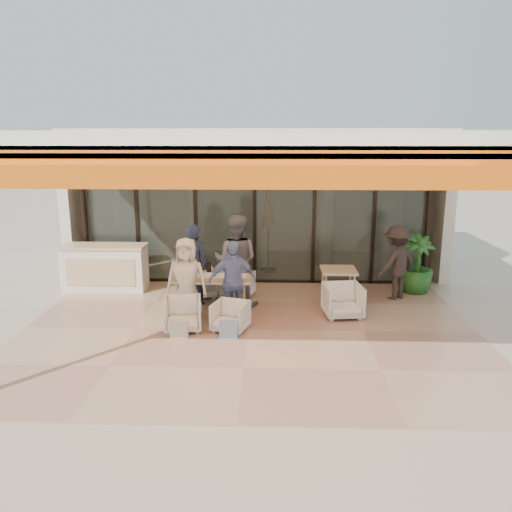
{
  "coord_description": "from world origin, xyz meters",
  "views": [
    {
      "loc": [
        0.4,
        -8.24,
        3.33
      ],
      "look_at": [
        0.1,
        0.9,
        1.15
      ],
      "focal_mm": 35.0,
      "sensor_mm": 36.0,
      "label": 1
    }
  ],
  "objects": [
    {
      "name": "standing_woman",
      "position": [
        2.99,
        1.9,
        0.79
      ],
      "size": [
        1.17,
        1.07,
        1.58
      ],
      "primitive_type": "imported",
      "rotation": [
        0.0,
        0.0,
        3.77
      ],
      "color": "black",
      "rests_on": "ground"
    },
    {
      "name": "diner_navy",
      "position": [
        -1.16,
        1.4,
        0.84
      ],
      "size": [
        0.7,
        0.56,
        1.67
      ],
      "primitive_type": "imported",
      "rotation": [
        0.0,
        0.0,
        2.85
      ],
      "color": "#192238",
      "rests_on": "ground"
    },
    {
      "name": "tote_bag_blue",
      "position": [
        -0.32,
        -0.4,
        0.17
      ],
      "size": [
        0.3,
        0.1,
        0.34
      ],
      "primitive_type": "cube",
      "color": "#99BFD8",
      "rests_on": "ground"
    },
    {
      "name": "side_table",
      "position": [
        1.75,
        1.52,
        0.64
      ],
      "size": [
        0.7,
        0.7,
        0.74
      ],
      "color": "tan",
      "rests_on": "ground"
    },
    {
      "name": "terrace_structure",
      "position": [
        0.0,
        -0.26,
        3.25
      ],
      "size": [
        8.0,
        6.0,
        3.4
      ],
      "color": "silver",
      "rests_on": "ground"
    },
    {
      "name": "host_counter",
      "position": [
        -3.29,
        2.3,
        0.53
      ],
      "size": [
        1.85,
        0.65,
        1.04
      ],
      "color": "silver",
      "rests_on": "ground"
    },
    {
      "name": "chair_near_right",
      "position": [
        -0.32,
        0.0,
        0.29
      ],
      "size": [
        0.7,
        0.68,
        0.59
      ],
      "primitive_type": "imported",
      "rotation": [
        0.0,
        0.0,
        -0.3
      ],
      "color": "white",
      "rests_on": "ground"
    },
    {
      "name": "diner_periwinkle",
      "position": [
        -0.32,
        0.5,
        0.76
      ],
      "size": [
        0.96,
        0.62,
        1.53
      ],
      "primitive_type": "imported",
      "rotation": [
        0.0,
        0.0,
        0.3
      ],
      "color": "#7088BB",
      "rests_on": "ground"
    },
    {
      "name": "terrace_floor",
      "position": [
        0.0,
        0.0,
        0.01
      ],
      "size": [
        8.0,
        6.0,
        0.01
      ],
      "primitive_type": "cube",
      "color": "tan",
      "rests_on": "ground"
    },
    {
      "name": "dining_table",
      "position": [
        -0.75,
        0.96,
        0.69
      ],
      "size": [
        1.5,
        0.9,
        0.93
      ],
      "color": "tan",
      "rests_on": "ground"
    },
    {
      "name": "interior_block",
      "position": [
        0.01,
        5.31,
        2.23
      ],
      "size": [
        9.05,
        3.62,
        3.52
      ],
      "color": "silver",
      "rests_on": "ground"
    },
    {
      "name": "side_chair",
      "position": [
        1.75,
        0.77,
        0.35
      ],
      "size": [
        0.76,
        0.72,
        0.71
      ],
      "primitive_type": "imported",
      "rotation": [
        0.0,
        0.0,
        0.12
      ],
      "color": "white",
      "rests_on": "ground"
    },
    {
      "name": "ground",
      "position": [
        0.0,
        0.0,
        0.0
      ],
      "size": [
        70.0,
        70.0,
        0.0
      ],
      "primitive_type": "plane",
      "color": "#C6B293",
      "rests_on": "ground"
    },
    {
      "name": "potted_palm",
      "position": [
        3.54,
        2.36,
        0.66
      ],
      "size": [
        0.95,
        0.95,
        1.32
      ],
      "primitive_type": "imported",
      "rotation": [
        0.0,
        0.0,
        0.36
      ],
      "color": "#1E5919",
      "rests_on": "ground"
    },
    {
      "name": "tote_bag_cream",
      "position": [
        -1.16,
        -0.4,
        0.17
      ],
      "size": [
        0.3,
        0.1,
        0.34
      ],
      "primitive_type": "cube",
      "color": "silver",
      "rests_on": "ground"
    },
    {
      "name": "chair_far_right",
      "position": [
        -0.32,
        1.9,
        0.31
      ],
      "size": [
        0.75,
        0.73,
        0.62
      ],
      "primitive_type": "imported",
      "rotation": [
        0.0,
        0.0,
        2.83
      ],
      "color": "white",
      "rests_on": "ground"
    },
    {
      "name": "diner_cream",
      "position": [
        -1.16,
        0.5,
        0.78
      ],
      "size": [
        0.79,
        0.54,
        1.57
      ],
      "primitive_type": "imported",
      "rotation": [
        0.0,
        0.0,
        -0.06
      ],
      "color": "beige",
      "rests_on": "ground"
    },
    {
      "name": "diner_grey",
      "position": [
        -0.32,
        1.4,
        0.93
      ],
      "size": [
        0.98,
        0.81,
        1.86
      ],
      "primitive_type": "imported",
      "rotation": [
        0.0,
        0.0,
        3.02
      ],
      "color": "slate",
      "rests_on": "ground"
    },
    {
      "name": "chair_near_left",
      "position": [
        -1.16,
        0.0,
        0.33
      ],
      "size": [
        0.72,
        0.68,
        0.66
      ],
      "primitive_type": "imported",
      "rotation": [
        0.0,
        0.0,
        0.15
      ],
      "color": "white",
      "rests_on": "ground"
    },
    {
      "name": "glass_storefront",
      "position": [
        0.0,
        3.0,
        1.6
      ],
      "size": [
        8.08,
        0.1,
        3.2
      ],
      "color": "#9EADA3",
      "rests_on": "ground"
    },
    {
      "name": "chair_far_left",
      "position": [
        -1.16,
        1.9,
        0.35
      ],
      "size": [
        0.84,
        0.82,
        0.7
      ],
      "primitive_type": "imported",
      "rotation": [
        0.0,
        0.0,
        3.47
      ],
      "color": "white",
      "rests_on": "ground"
    }
  ]
}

